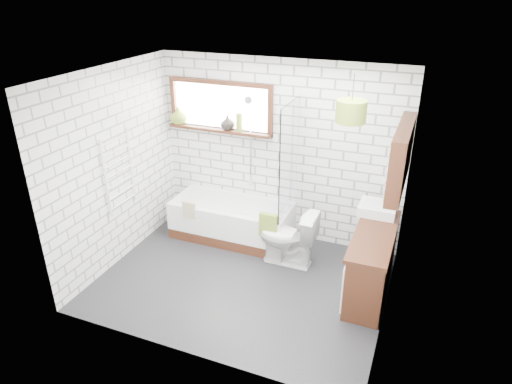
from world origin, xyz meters
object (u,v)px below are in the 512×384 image
at_px(vanity, 372,262).
at_px(basin, 378,209).
at_px(bathtub, 232,220).
at_px(toilet, 288,237).
at_px(pendant, 351,111).

bearing_deg(vanity, basin, 96.84).
relative_size(bathtub, toilet, 2.22).
distance_m(bathtub, basin, 2.06).
bearing_deg(pendant, basin, 41.91).
bearing_deg(vanity, pendant, 158.59).
height_order(bathtub, basin, basin).
xyz_separation_m(bathtub, vanity, (2.04, -0.53, 0.12)).
distance_m(bathtub, vanity, 2.11).
height_order(basin, pendant, pendant).
relative_size(basin, pendant, 1.33).
distance_m(vanity, pendant, 1.77).
xyz_separation_m(vanity, pendant, (-0.43, 0.17, 1.71)).
bearing_deg(toilet, basin, 106.72).
bearing_deg(bathtub, pendant, -12.57).
xyz_separation_m(bathtub, toilet, (0.94, -0.33, 0.11)).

